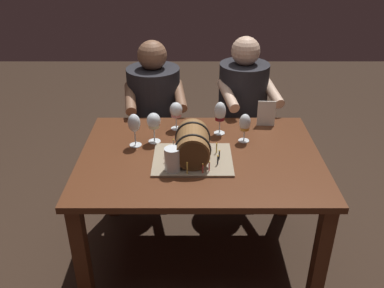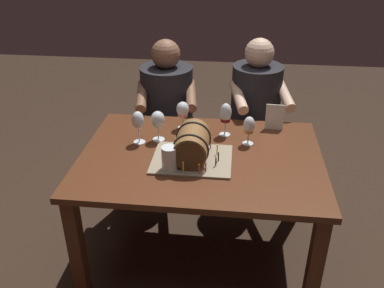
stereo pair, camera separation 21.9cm
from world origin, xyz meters
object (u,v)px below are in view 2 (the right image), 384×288
object	(u,v)px
wine_glass_rose	(183,110)
wine_glass_white	(158,120)
wine_glass_red	(226,114)
beer_pint	(170,159)
menu_card	(275,117)
dining_table	(201,171)
wine_glass_amber	(249,126)
wine_glass_empty	(138,121)
person_seated_right	(254,127)
barrel_cake	(192,146)
person_seated_left	(168,122)

from	to	relation	value
wine_glass_rose	wine_glass_white	xyz separation A→B (m)	(-0.12, -0.17, 0.01)
wine_glass_red	wine_glass_white	size ratio (longest dim) A/B	1.12
beer_pint	menu_card	bearing A→B (deg)	44.20
beer_pint	wine_glass_red	bearing A→B (deg)	58.51
wine_glass_white	menu_card	size ratio (longest dim) A/B	1.13
dining_table	wine_glass_amber	world-z (taller)	wine_glass_amber
wine_glass_empty	person_seated_right	bearing A→B (deg)	43.34
wine_glass_white	beer_pint	bearing A→B (deg)	-69.96
barrel_cake	person_seated_left	bearing A→B (deg)	108.43
beer_pint	menu_card	size ratio (longest dim) A/B	0.86
dining_table	beer_pint	bearing A→B (deg)	-129.65
barrel_cake	menu_card	bearing A→B (deg)	43.26
beer_pint	menu_card	world-z (taller)	menu_card
wine_glass_amber	dining_table	bearing A→B (deg)	-148.07
wine_glass_rose	wine_glass_amber	size ratio (longest dim) A/B	1.02
barrel_cake	wine_glass_amber	bearing A→B (deg)	36.43
wine_glass_rose	menu_card	xyz separation A→B (m)	(0.56, 0.05, -0.04)
wine_glass_empty	person_seated_left	xyz separation A→B (m)	(0.06, 0.64, -0.31)
wine_glass_rose	wine_glass_amber	xyz separation A→B (m)	(0.40, -0.16, -0.01)
wine_glass_rose	wine_glass_white	world-z (taller)	wine_glass_white
dining_table	wine_glass_rose	distance (m)	0.41
wine_glass_amber	person_seated_right	bearing A→B (deg)	84.46
wine_glass_amber	person_seated_left	xyz separation A→B (m)	(-0.57, 0.59, -0.29)
wine_glass_amber	barrel_cake	bearing A→B (deg)	-143.57
wine_glass_white	person_seated_left	size ratio (longest dim) A/B	0.16
person_seated_left	person_seated_right	distance (m)	0.63
wine_glass_rose	wine_glass_white	size ratio (longest dim) A/B	0.96
wine_glass_white	person_seated_right	bearing A→B (deg)	46.10
barrel_cake	wine_glass_white	distance (m)	0.31
wine_glass_red	person_seated_left	size ratio (longest dim) A/B	0.17
dining_table	person_seated_left	xyz separation A→B (m)	(-0.31, 0.75, -0.07)
wine_glass_empty	person_seated_left	distance (m)	0.72
wine_glass_rose	wine_glass_empty	world-z (taller)	wine_glass_empty
person_seated_right	wine_glass_white	bearing A→B (deg)	-133.90
wine_glass_empty	wine_glass_rose	bearing A→B (deg)	43.21
wine_glass_red	menu_card	distance (m)	0.32
dining_table	menu_card	distance (m)	0.58
wine_glass_red	wine_glass_amber	size ratio (longest dim) A/B	1.19
menu_card	wine_glass_amber	bearing A→B (deg)	-123.53
wine_glass_rose	menu_card	distance (m)	0.56
wine_glass_rose	person_seated_right	xyz separation A→B (m)	(0.46, 0.43, -0.30)
wine_glass_rose	wine_glass_empty	size ratio (longest dim) A/B	0.89
wine_glass_rose	person_seated_right	distance (m)	0.69
barrel_cake	person_seated_left	xyz separation A→B (m)	(-0.27, 0.81, -0.26)
beer_pint	wine_glass_rose	bearing A→B (deg)	89.69
wine_glass_white	person_seated_right	world-z (taller)	person_seated_right
beer_pint	person_seated_right	size ratio (longest dim) A/B	0.11
beer_pint	person_seated_left	xyz separation A→B (m)	(-0.17, 0.93, -0.24)
menu_card	barrel_cake	bearing A→B (deg)	-133.23
menu_card	wine_glass_white	bearing A→B (deg)	-158.63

